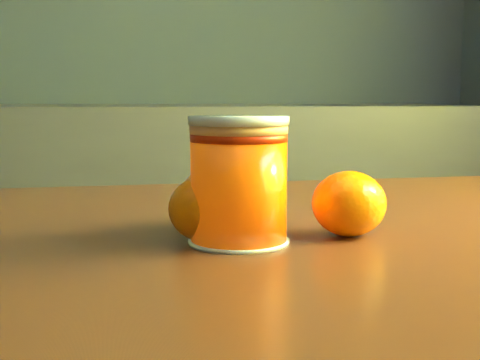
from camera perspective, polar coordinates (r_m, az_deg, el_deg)
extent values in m
cube|color=#572B15|center=(0.68, 5.30, -5.92)|extent=(1.12, 0.83, 0.04)
cylinder|color=#FF5405|center=(0.60, -0.11, -0.76)|extent=(0.09, 0.09, 0.10)
cylinder|color=#E9A05F|center=(0.60, -0.11, 4.36)|extent=(0.09, 0.09, 0.01)
cylinder|color=silver|center=(0.60, -0.11, 5.01)|extent=(0.09, 0.09, 0.01)
ellipsoid|color=orange|center=(0.67, -2.10, -1.47)|extent=(0.07, 0.07, 0.06)
ellipsoid|color=orange|center=(0.64, 9.28, -2.00)|extent=(0.08, 0.08, 0.06)
ellipsoid|color=orange|center=(0.61, -2.89, -2.45)|extent=(0.08, 0.08, 0.06)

